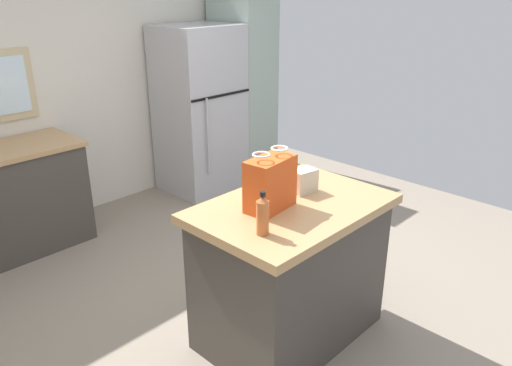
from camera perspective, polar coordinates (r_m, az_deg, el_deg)
ground at (r=3.72m, az=0.24°, el=-13.60°), size 5.85×5.85×0.00m
back_wall at (r=5.09m, az=-20.34°, el=10.38°), size 4.87×0.13×2.51m
kitchen_island at (r=3.20m, az=3.93°, el=-9.95°), size 1.18×0.80×0.94m
refrigerator at (r=5.45m, az=-6.41°, el=8.24°), size 0.80×0.74×1.76m
tall_cabinet at (r=5.84m, az=-1.46°, el=11.24°), size 0.48×0.66×2.14m
shopping_bag at (r=2.86m, az=1.63°, el=-0.03°), size 0.32×0.20×0.35m
small_box at (r=3.13m, az=5.46°, el=0.26°), size 0.17×0.13×0.15m
bottle at (r=2.59m, az=0.76°, el=-3.68°), size 0.07×0.07×0.24m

